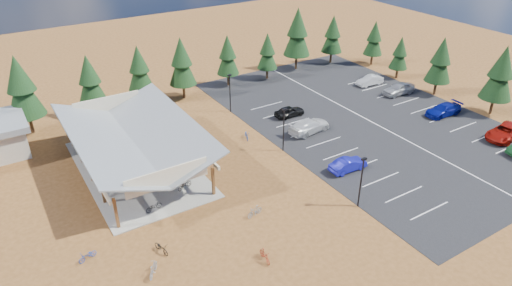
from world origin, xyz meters
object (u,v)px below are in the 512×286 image
Objects in this scene: bike_11 at (265,256)px; trash_bin_0 at (210,158)px; bike_3 at (110,148)px; bike_1 at (111,190)px; bike_14 at (247,135)px; bike_0 at (154,206)px; car_3 at (309,126)px; car_7 at (443,110)px; bike_15 at (175,144)px; car_8 at (399,89)px; bike_pavilion at (133,136)px; bike_6 at (140,153)px; bike_5 at (165,157)px; lamp_post_1 at (284,127)px; trash_bin_1 at (215,151)px; bike_2 at (99,162)px; bike_16 at (199,158)px; bike_4 at (185,185)px; car_4 at (289,111)px; car_9 at (370,80)px; lamp_post_0 at (361,179)px; lamp_post_2 at (230,91)px; car_1 at (348,165)px; bike_10 at (88,256)px; bike_13 at (255,211)px; bike_8 at (161,248)px; car_6 at (506,132)px; bike_7 at (140,135)px.

trash_bin_0 is at bearing 83.61° from bike_11.
bike_1 is at bearing 174.54° from bike_3.
bike_0 is at bearing -131.06° from bike_14.
car_7 is (17.44, -5.44, -0.06)m from car_3.
car_8 reaches higher than bike_15.
bike_pavilion is 11.96× the size of bike_6.
lamp_post_1 is at bearing -125.47° from bike_5.
trash_bin_1 is at bearing -102.16° from bike_1.
bike_pavilion is at bearing -98.99° from car_7.
trash_bin_0 is at bearing -135.83° from trash_bin_1.
bike_2 is 42.34m from car_7.
bike_5 is 17.99m from bike_11.
bike_0 is 9.10m from bike_16.
bike_4 is at bearing -149.15° from bike_3.
bike_3 is at bearing 82.86° from car_4.
car_9 is (31.97, 2.15, 0.26)m from bike_15.
lamp_post_0 is 16.67m from bike_4.
lamp_post_2 is 0.93× the size of car_3.
bike_5 is 0.41× the size of car_1.
bike_pavilion is at bearing 5.14° from bike_4.
trash_bin_0 is 0.54× the size of bike_3.
bike_14 reaches higher than bike_10.
bike_13 is 14.42m from bike_14.
bike_1 is at bearing 87.71° from bike_15.
lamp_post_0 reaches higher than bike_14.
lamp_post_1 reaches higher than bike_8.
bike_11 is (-11.08, -25.35, -2.48)m from lamp_post_2.
bike_pavilion is 7.23m from bike_16.
bike_3 is at bearing 63.75° from car_3.
car_4 is (12.52, 3.44, 0.27)m from trash_bin_1.
car_7 is at bearing -179.60° from car_6.
car_1 is (11.20, -9.19, 0.28)m from trash_bin_0.
bike_3 is 0.30× the size of car_3.
bike_16 is (0.94, -4.23, 0.00)m from bike_15.
bike_2 is 21.93m from bike_11.
bike_2 is at bearing -84.47° from car_9.
bike_3 is at bearing 138.98° from trash_bin_0.
car_9 is at bearing 12.99° from trash_bin_0.
bike_3 reaches higher than bike_15.
bike_6 is (-13.97, 7.14, -2.45)m from lamp_post_1.
bike_1 is 9.75m from bike_16.
trash_bin_1 is at bearing 159.30° from bike_13.
bike_5 is at bearing 52.43° from bike_8.
car_8 reaches higher than bike_7.
trash_bin_0 is 4.80m from bike_5.
lamp_post_2 reaches higher than car_1.
car_6 is at bearing -101.21° from car_1.
bike_13 is 15.25m from bike_15.
car_6 is at bearing 73.38° from bike_13.
bike_16 is 0.33× the size of car_3.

